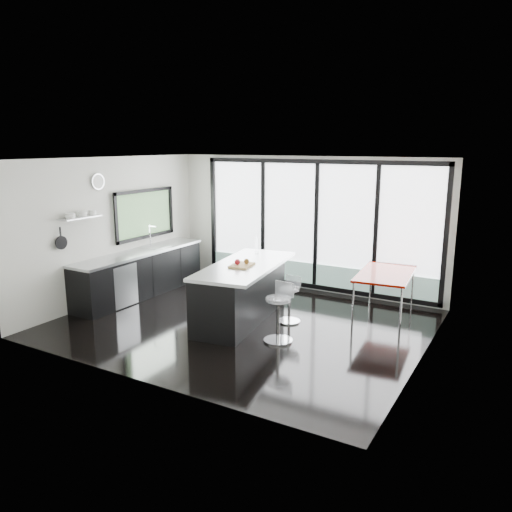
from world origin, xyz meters
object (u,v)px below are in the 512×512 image
Objects in this scene: bar_stool_near at (278,320)px; red_table at (384,295)px; island at (241,291)px; bar_stool_far at (289,305)px.

red_table is at bearing 69.63° from bar_stool_near.
bar_stool_near is at bearing -120.06° from red_table.
island is at bearing -148.05° from red_table.
red_table is at bearing 42.27° from bar_stool_far.
red_table is (1.36, 1.06, 0.10)m from bar_stool_far.
bar_stool_near is 0.47× the size of red_table.
bar_stool_near is at bearing -29.71° from island.
bar_stool_far is (0.80, 0.29, -0.20)m from island.
island reaches higher than bar_stool_far.
island is 4.20× the size of bar_stool_far.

